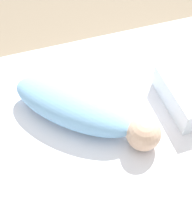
# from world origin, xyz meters

# --- Properties ---
(ground_plane) EXTENTS (12.00, 12.00, 0.00)m
(ground_plane) POSITION_xyz_m (0.00, 0.00, 0.00)
(ground_plane) COLOR #7A6B56
(bed_mattress) EXTENTS (1.56, 1.05, 0.17)m
(bed_mattress) POSITION_xyz_m (0.00, 0.00, 0.08)
(bed_mattress) COLOR white
(bed_mattress) RESTS_ON ground_plane
(swaddled_baby) EXTENTS (0.52, 0.51, 0.13)m
(swaddled_baby) POSITION_xyz_m (0.13, -0.06, 0.23)
(swaddled_baby) COLOR #7FB7E5
(swaddled_baby) RESTS_ON bed_mattress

